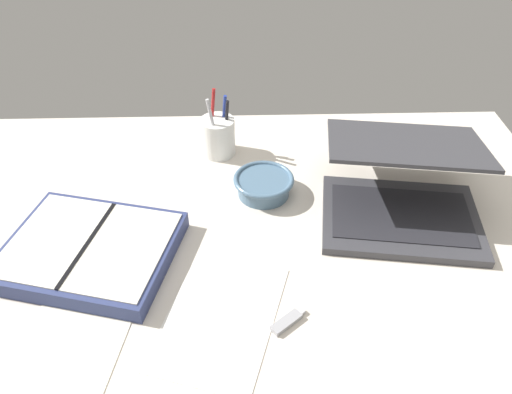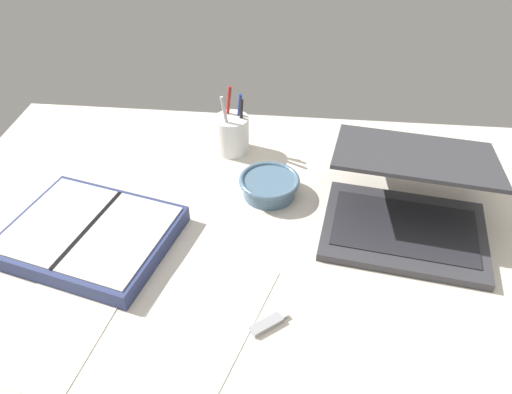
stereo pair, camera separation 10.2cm
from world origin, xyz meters
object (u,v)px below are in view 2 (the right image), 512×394
(laptop, at_px, (408,204))
(planner, at_px, (90,235))
(scissors, at_px, (109,267))
(pen_cup, at_px, (232,134))
(bowl, at_px, (269,185))

(laptop, height_order, planner, laptop)
(scissors, bearing_deg, laptop, 3.44)
(laptop, height_order, pen_cup, pen_cup)
(bowl, height_order, planner, bowl)
(laptop, relative_size, pen_cup, 2.26)
(planner, xyz_separation_m, scissors, (0.06, -0.07, -0.02))
(pen_cup, bearing_deg, laptop, -30.83)
(bowl, bearing_deg, planner, -151.51)
(pen_cup, bearing_deg, scissors, -113.33)
(laptop, bearing_deg, scissors, -153.99)
(pen_cup, height_order, scissors, pen_cup)
(bowl, bearing_deg, pen_cup, 122.36)
(pen_cup, bearing_deg, planner, -123.99)
(laptop, distance_m, planner, 0.65)
(scissors, bearing_deg, bowl, 27.12)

